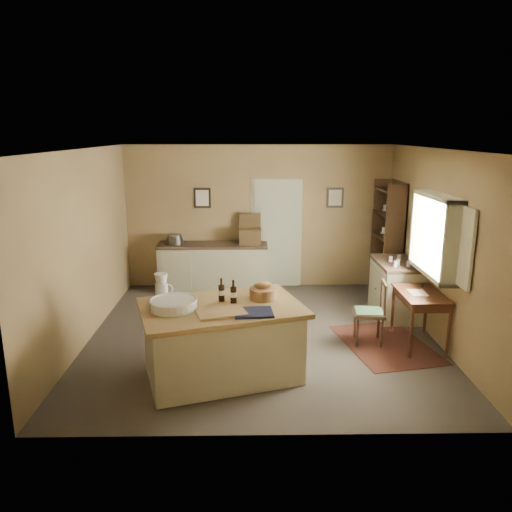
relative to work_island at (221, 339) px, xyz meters
The scene contains 16 objects.
ground 1.42m from the work_island, 66.81° to the left, with size 5.00×5.00×0.00m, color #4C443A.
wall_back 3.87m from the work_island, 81.96° to the left, with size 5.00×0.10×2.70m, color #91764C.
wall_front 1.63m from the work_island, 67.46° to the right, with size 5.00×0.10×2.70m, color #91764C.
wall_left 2.48m from the work_island, 148.05° to the left, with size 0.10×5.00×2.70m, color #91764C.
wall_right 3.38m from the work_island, 22.12° to the left, with size 0.10×5.00×2.70m, color #91764C.
ceiling 2.59m from the work_island, 66.81° to the left, with size 5.00×5.00×0.00m, color silver.
door 3.85m from the work_island, 76.67° to the left, with size 0.97×0.06×2.11m, color #B4B89A.
framed_prints 3.98m from the work_island, 78.91° to the left, with size 2.82×0.02×0.38m.
window 3.30m from the work_island, 19.25° to the left, with size 0.25×1.99×1.12m.
work_island is the anchor object (origin of this frame).
sideboard 3.45m from the work_island, 95.34° to the left, with size 2.04×0.58×1.18m.
rug 2.49m from the work_island, 21.15° to the left, with size 1.10×1.60×0.01m, color #442416.
writing_desk 2.87m from the work_island, 17.91° to the left, with size 0.58×0.94×0.82m.
desk_chair 2.24m from the work_island, 25.00° to the left, with size 0.42×0.42×0.89m, color #301F13, non-canonical shape.
right_cabinet 3.42m from the work_island, 37.11° to the left, with size 0.63×1.12×0.99m.
shelving_unit 4.25m from the work_island, 46.91° to the left, with size 0.35×0.94×2.09m.
Camera 1 is at (-0.20, -6.87, 2.93)m, focal length 35.00 mm.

